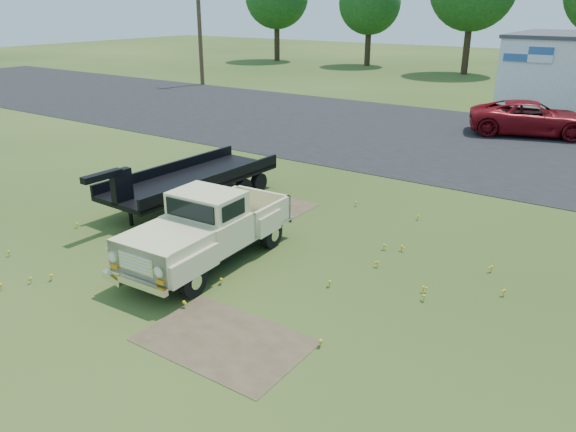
# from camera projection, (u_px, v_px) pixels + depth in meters

# --- Properties ---
(ground) EXTENTS (140.00, 140.00, 0.00)m
(ground) POSITION_uv_depth(u_px,v_px,m) (259.00, 262.00, 13.36)
(ground) COLOR #283E14
(ground) RESTS_ON ground
(asphalt_lot) EXTENTS (90.00, 14.00, 0.02)m
(asphalt_lot) POSITION_uv_depth(u_px,v_px,m) (463.00, 141.00, 24.91)
(asphalt_lot) COLOR black
(asphalt_lot) RESTS_ON ground
(dirt_patch_a) EXTENTS (3.00, 2.00, 0.01)m
(dirt_patch_a) POSITION_uv_depth(u_px,v_px,m) (225.00, 341.00, 10.25)
(dirt_patch_a) COLOR #463B25
(dirt_patch_a) RESTS_ON ground
(dirt_patch_b) EXTENTS (2.20, 1.60, 0.01)m
(dirt_patch_b) POSITION_uv_depth(u_px,v_px,m) (276.00, 205.00, 17.11)
(dirt_patch_b) COLOR #463B25
(dirt_patch_b) RESTS_ON ground
(utility_pole_west) EXTENTS (1.60, 0.30, 9.00)m
(utility_pole_west) POSITION_uv_depth(u_px,v_px,m) (199.00, 19.00, 40.28)
(utility_pole_west) COLOR #4B3322
(utility_pole_west) RESTS_ON ground
(treeline_b) EXTENTS (5.76, 5.76, 8.57)m
(treeline_b) POSITION_uv_depth(u_px,v_px,m) (370.00, 3.00, 52.41)
(treeline_b) COLOR #332517
(treeline_b) RESTS_ON ground
(vintage_pickup_truck) EXTENTS (2.10, 4.94, 1.77)m
(vintage_pickup_truck) POSITION_uv_depth(u_px,v_px,m) (208.00, 227.00, 13.05)
(vintage_pickup_truck) COLOR #D1C08C
(vintage_pickup_truck) RESTS_ON ground
(flatbed_trailer) EXTENTS (2.33, 6.33, 1.70)m
(flatbed_trailer) POSITION_uv_depth(u_px,v_px,m) (192.00, 176.00, 17.01)
(flatbed_trailer) COLOR black
(flatbed_trailer) RESTS_ON ground
(red_pickup) EXTENTS (6.04, 4.14, 1.53)m
(red_pickup) POSITION_uv_depth(u_px,v_px,m) (532.00, 118.00, 25.83)
(red_pickup) COLOR maroon
(red_pickup) RESTS_ON ground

